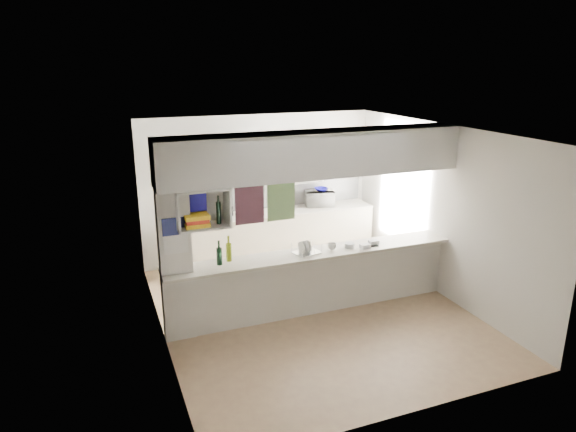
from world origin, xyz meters
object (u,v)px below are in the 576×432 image
bowl (321,189)px  wine_bottles (224,254)px  dish_rack (307,248)px  microwave (320,198)px

bowl → wine_bottles: (-2.36, -2.07, -0.18)m
dish_rack → bowl: bearing=47.0°
microwave → dish_rack: microwave is taller
dish_rack → wine_bottles: wine_bottles is taller
dish_rack → wine_bottles: bearing=163.0°
dish_rack → microwave: bearing=47.5°
wine_bottles → dish_rack: bearing=-3.4°
wine_bottles → microwave: bearing=41.6°
bowl → dish_rack: size_ratio=0.60×
microwave → wine_bottles: size_ratio=1.45×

